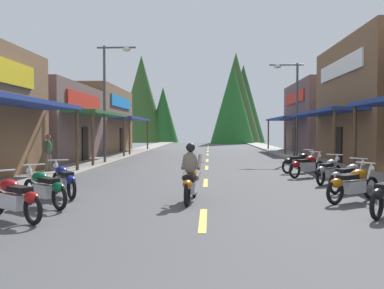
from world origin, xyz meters
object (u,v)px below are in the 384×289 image
at_px(streetlamp_left, 110,88).
at_px(motorcycle_parked_left_2, 44,187).
at_px(rider_cruising_lead, 191,177).
at_px(motorcycle_parked_left_3, 64,180).
at_px(motorcycle_parked_right_2, 353,184).
at_px(motorcycle_parked_left_1, 14,197).
at_px(pedestrian_strolling, 48,151).
at_px(motorcycle_parked_right_6, 300,162).
at_px(motorcycle_parked_right_3, 349,176).
at_px(motorcycle_parked_right_5, 307,165).
at_px(streetlamp_right, 292,97).
at_px(motorcycle_parked_right_4, 329,170).

distance_m(streetlamp_left, motorcycle_parked_left_2, 13.90).
bearing_deg(rider_cruising_lead, motorcycle_parked_left_3, 83.33).
distance_m(streetlamp_left, motorcycle_parked_right_2, 15.88).
relative_size(motorcycle_parked_right_2, motorcycle_parked_left_1, 1.02).
distance_m(streetlamp_left, pedestrian_strolling, 6.42).
bearing_deg(motorcycle_parked_right_2, pedestrian_strolling, 112.17).
bearing_deg(motorcycle_parked_right_6, motorcycle_parked_right_2, -124.49).
relative_size(motorcycle_parked_right_3, motorcycle_parked_right_5, 0.97).
xyz_separation_m(streetlamp_right, motorcycle_parked_left_1, (-9.37, -18.70, -3.55)).
bearing_deg(motorcycle_parked_right_6, motorcycle_parked_left_3, -171.79).
bearing_deg(motorcycle_parked_right_3, streetlamp_left, 92.95).
xyz_separation_m(motorcycle_parked_right_4, motorcycle_parked_left_1, (-8.35, -6.48, 0.00)).
xyz_separation_m(streetlamp_left, motorcycle_parked_right_3, (9.84, -10.44, -3.79)).
bearing_deg(motorcycle_parked_right_4, streetlamp_left, 86.62).
xyz_separation_m(motorcycle_parked_right_2, pedestrian_strolling, (-10.86, 6.94, 0.51)).
xyz_separation_m(motorcycle_parked_right_3, motorcycle_parked_left_2, (-8.37, -2.86, 0.00)).
distance_m(motorcycle_parked_right_4, rider_cruising_lead, 6.21).
xyz_separation_m(rider_cruising_lead, pedestrian_strolling, (-6.57, 7.09, 0.35)).
bearing_deg(motorcycle_parked_right_4, rider_cruising_lead, 167.53).
distance_m(motorcycle_parked_right_5, motorcycle_parked_left_1, 11.74).
xyz_separation_m(motorcycle_parked_right_4, motorcycle_parked_left_2, (-8.33, -4.91, 0.00)).
distance_m(streetlamp_left, streetlamp_right, 11.49).
xyz_separation_m(streetlamp_right, motorcycle_parked_left_2, (-9.35, -17.13, -3.55)).
bearing_deg(rider_cruising_lead, motorcycle_parked_right_4, -44.73).
relative_size(streetlamp_left, motorcycle_parked_left_3, 3.68).
xyz_separation_m(motorcycle_parked_right_2, motorcycle_parked_left_3, (-7.97, 0.60, 0.00)).
bearing_deg(motorcycle_parked_right_2, streetlamp_left, 92.11).
distance_m(streetlamp_right, rider_cruising_lead, 17.56).
bearing_deg(streetlamp_right, motorcycle_parked_left_3, -121.36).
bearing_deg(motorcycle_parked_left_2, rider_cruising_lead, -125.15).
bearing_deg(motorcycle_parked_left_2, streetlamp_left, -42.70).
bearing_deg(motorcycle_parked_right_4, motorcycle_parked_left_3, 148.40).
relative_size(motorcycle_parked_left_2, pedestrian_strolling, 0.97).
distance_m(streetlamp_right, motorcycle_parked_right_2, 16.54).
relative_size(motorcycle_parked_left_3, pedestrian_strolling, 1.04).
bearing_deg(motorcycle_parked_left_3, motorcycle_parked_right_6, -84.50).
distance_m(motorcycle_parked_right_2, motorcycle_parked_right_3, 1.88).
xyz_separation_m(motorcycle_parked_left_1, motorcycle_parked_left_2, (0.02, 1.57, 0.00)).
relative_size(motorcycle_parked_right_4, motorcycle_parked_left_2, 1.05).
bearing_deg(pedestrian_strolling, motorcycle_parked_left_2, -50.48).
relative_size(motorcycle_parked_right_2, motorcycle_parked_right_6, 0.97).
bearing_deg(streetlamp_right, motorcycle_parked_right_6, -98.43).
xyz_separation_m(motorcycle_parked_right_4, motorcycle_parked_left_3, (-8.41, -3.27, 0.00)).
relative_size(streetlamp_right, motorcycle_parked_left_1, 3.50).
distance_m(motorcycle_parked_right_4, motorcycle_parked_left_1, 10.57).
xyz_separation_m(motorcycle_parked_right_3, motorcycle_parked_right_4, (-0.04, 2.05, 0.00)).
relative_size(streetlamp_right, motorcycle_parked_right_2, 3.43).
distance_m(streetlamp_right, pedestrian_strolling, 15.65).
relative_size(motorcycle_parked_right_5, motorcycle_parked_right_6, 0.95).
relative_size(streetlamp_left, motorcycle_parked_right_6, 3.57).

